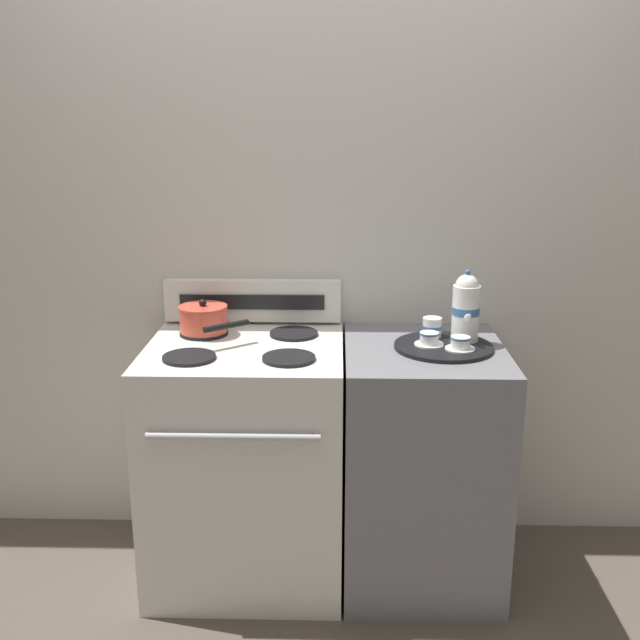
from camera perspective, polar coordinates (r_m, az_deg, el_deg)
ground_plane at (r=3.04m, az=0.34°, el=-18.26°), size 6.00×6.00×0.00m
wall_back at (r=2.93m, az=0.51°, el=3.93°), size 6.00×0.05×2.20m
stove at (r=2.83m, az=-5.55°, el=-10.58°), size 0.70×0.67×0.90m
control_panel at (r=2.92m, az=-5.14°, el=1.49°), size 0.69×0.05×0.16m
side_counter at (r=2.83m, az=7.69°, el=-10.71°), size 0.56×0.64×0.89m
saucepan at (r=2.81m, az=-8.83°, el=0.10°), size 0.27×0.29×0.12m
serving_tray at (r=2.66m, az=9.38°, el=-2.01°), size 0.35×0.35×0.01m
teapot at (r=2.69m, az=11.06°, el=0.94°), size 0.10×0.16×0.26m
teacup_left at (r=2.64m, az=8.32°, el=-1.44°), size 0.10×0.10×0.05m
teacup_right at (r=2.61m, az=10.64°, el=-1.76°), size 0.10×0.10×0.05m
creamer_jug at (r=2.74m, az=8.54°, el=-0.53°), size 0.07×0.07×0.07m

